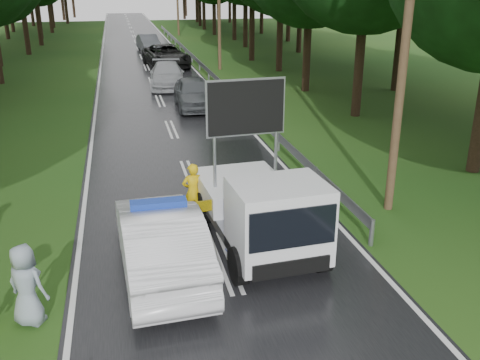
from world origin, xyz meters
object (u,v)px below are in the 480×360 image
object	(u,v)px
queue_car_fourth	(148,43)
police_sedan	(161,241)
work_truck	(261,209)
officer	(193,192)
queue_car_first	(194,93)
queue_car_second	(167,75)
civilian	(244,213)
queue_car_third	(166,56)
barrier	(215,210)

from	to	relation	value
queue_car_fourth	police_sedan	bearing A→B (deg)	-99.76
work_truck	officer	distance (m)	2.51
work_truck	queue_car_first	size ratio (longest dim) A/B	1.10
police_sedan	work_truck	world-z (taller)	work_truck
queue_car_second	queue_car_fourth	distance (m)	17.76
queue_car_first	officer	bearing A→B (deg)	-96.97
queue_car_fourth	civilian	bearing A→B (deg)	-96.84
queue_car_first	queue_car_third	xyz separation A→B (m)	(-0.08, 14.04, 0.04)
civilian	queue_car_first	distance (m)	15.47
work_truck	queue_car_third	size ratio (longest dim) A/B	0.85
officer	queue_car_first	xyz separation A→B (m)	(1.94, 13.39, -0.02)
queue_car_first	queue_car_second	xyz separation A→B (m)	(-0.78, 6.00, -0.05)
civilian	queue_car_third	xyz separation A→B (m)	(0.93, 29.48, -0.13)
civilian	work_truck	bearing A→B (deg)	-9.17
barrier	queue_car_second	distance (m)	20.95
barrier	queue_car_second	bearing A→B (deg)	78.87
queue_car_second	queue_car_third	size ratio (longest dim) A/B	0.85
barrier	queue_car_fourth	xyz separation A→B (m)	(0.83, 38.69, -0.14)
officer	queue_car_third	world-z (taller)	queue_car_third
barrier	queue_car_third	bearing A→B (deg)	78.12
queue_car_first	queue_car_third	bearing A→B (deg)	91.58
barrier	queue_car_first	size ratio (longest dim) A/B	0.62
queue_car_fourth	queue_car_third	bearing A→B (deg)	-92.38
work_truck	barrier	xyz separation A→B (m)	(-1.03, 0.55, -0.17)
police_sedan	queue_car_first	world-z (taller)	police_sedan
queue_car_first	queue_car_fourth	bearing A→B (deg)	93.14
work_truck	officer	world-z (taller)	work_truck
police_sedan	barrier	world-z (taller)	police_sedan
civilian	queue_car_first	xyz separation A→B (m)	(1.00, 15.44, -0.18)
civilian	queue_car_second	world-z (taller)	civilian
work_truck	queue_car_first	world-z (taller)	work_truck
work_truck	officer	xyz separation A→B (m)	(-1.35, 2.10, -0.26)
officer	barrier	bearing A→B (deg)	96.38
barrier	queue_car_fourth	distance (m)	38.70
queue_car_first	queue_car_third	distance (m)	14.04
barrier	queue_car_first	bearing A→B (deg)	74.99
civilian	queue_car_third	bearing A→B (deg)	85.64
police_sedan	officer	size ratio (longest dim) A/B	3.10
police_sedan	civilian	xyz separation A→B (m)	(2.04, 0.68, 0.15)
police_sedan	queue_car_second	xyz separation A→B (m)	(2.26, 22.12, -0.08)
police_sedan	queue_car_third	distance (m)	30.30
work_truck	queue_car_first	xyz separation A→B (m)	(0.59, 15.48, -0.28)
work_truck	queue_car_fourth	world-z (taller)	work_truck
queue_car_fourth	queue_car_second	bearing A→B (deg)	-96.51
officer	civilian	distance (m)	2.26
queue_car_first	queue_car_second	world-z (taller)	queue_car_first
officer	queue_car_first	world-z (taller)	officer
queue_car_third	queue_car_first	bearing A→B (deg)	-96.97
officer	queue_car_second	distance (m)	19.42
queue_car_first	queue_car_second	size ratio (longest dim) A/B	0.91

